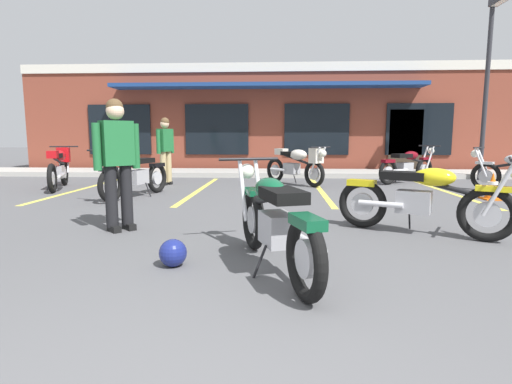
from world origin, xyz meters
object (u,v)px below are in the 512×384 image
(motorcycle_silver_naked, at_px, (59,166))
(helmet_on_pavement, at_px, (173,253))
(motorcycle_green_cafe_racer, at_px, (408,165))
(person_by_back_row, at_px, (117,157))
(motorcycle_orange_scrambler, at_px, (423,197))
(traffic_cone, at_px, (492,186))
(motorcycle_foreground_classic, at_px, (274,220))
(motorcycle_red_sportbike, at_px, (297,164))
(person_in_shorts_foreground, at_px, (165,147))
(motorcycle_blue_standard, at_px, (135,174))
(parking_lot_lamp_post, at_px, (490,65))

(motorcycle_silver_naked, relative_size, helmet_on_pavement, 7.82)
(motorcycle_green_cafe_racer, height_order, person_by_back_row, person_by_back_row)
(motorcycle_orange_scrambler, distance_m, traffic_cone, 3.77)
(helmet_on_pavement, bearing_deg, motorcycle_foreground_classic, -1.71)
(motorcycle_red_sportbike, xyz_separation_m, motorcycle_silver_naked, (-5.58, -0.99, 0.00))
(person_in_shorts_foreground, xyz_separation_m, helmet_on_pavement, (1.85, -6.35, -0.82))
(motorcycle_blue_standard, distance_m, parking_lot_lamp_post, 9.63)
(person_by_back_row, bearing_deg, helmet_on_pavement, -53.06)
(motorcycle_blue_standard, xyz_separation_m, person_by_back_row, (0.81, -2.81, 0.49))
(motorcycle_foreground_classic, distance_m, motorcycle_silver_naked, 7.54)
(motorcycle_foreground_classic, distance_m, motorcycle_green_cafe_racer, 7.91)
(motorcycle_green_cafe_racer, height_order, person_in_shorts_foreground, person_in_shorts_foreground)
(motorcycle_silver_naked, distance_m, traffic_cone, 9.32)
(motorcycle_foreground_classic, height_order, parking_lot_lamp_post, parking_lot_lamp_post)
(traffic_cone, bearing_deg, motorcycle_blue_standard, -179.05)
(helmet_on_pavement, bearing_deg, person_by_back_row, 126.94)
(motorcycle_green_cafe_racer, xyz_separation_m, motorcycle_orange_scrambler, (-1.59, -5.71, 0.00))
(motorcycle_foreground_classic, distance_m, parking_lot_lamp_post, 10.11)
(motorcycle_silver_naked, distance_m, parking_lot_lamp_post, 11.33)
(motorcycle_foreground_classic, bearing_deg, parking_lot_lamp_post, 54.32)
(motorcycle_green_cafe_racer, relative_size, motorcycle_orange_scrambler, 0.94)
(motorcycle_blue_standard, height_order, helmet_on_pavement, motorcycle_blue_standard)
(motorcycle_silver_naked, xyz_separation_m, parking_lot_lamp_post, (10.77, 2.36, 2.60))
(motorcycle_red_sportbike, relative_size, traffic_cone, 3.26)
(motorcycle_blue_standard, relative_size, helmet_on_pavement, 7.86)
(motorcycle_red_sportbike, height_order, motorcycle_green_cafe_racer, same)
(motorcycle_foreground_classic, xyz_separation_m, parking_lot_lamp_post, (5.69, 7.92, 2.66))
(motorcycle_blue_standard, bearing_deg, traffic_cone, 0.95)
(traffic_cone, bearing_deg, person_by_back_row, -154.63)
(traffic_cone, xyz_separation_m, parking_lot_lamp_post, (1.53, 3.54, 2.86))
(motorcycle_foreground_classic, distance_m, motorcycle_orange_scrambler, 2.31)
(person_by_back_row, bearing_deg, motorcycle_orange_scrambler, -0.27)
(motorcycle_foreground_classic, xyz_separation_m, helmet_on_pavement, (-0.94, 0.03, -0.33))
(person_by_back_row, relative_size, parking_lot_lamp_post, 0.35)
(motorcycle_orange_scrambler, bearing_deg, motorcycle_foreground_classic, -141.63)
(person_by_back_row, bearing_deg, person_in_shorts_foreground, 98.95)
(motorcycle_green_cafe_racer, relative_size, person_in_shorts_foreground, 1.09)
(motorcycle_silver_naked, bearing_deg, person_in_shorts_foreground, 19.48)
(motorcycle_red_sportbike, bearing_deg, person_by_back_row, -116.16)
(motorcycle_red_sportbike, xyz_separation_m, person_in_shorts_foreground, (-3.28, -0.18, 0.42))
(motorcycle_blue_standard, bearing_deg, motorcycle_foreground_classic, -56.53)
(motorcycle_green_cafe_racer, bearing_deg, motorcycle_orange_scrambler, -105.61)
(motorcycle_red_sportbike, bearing_deg, parking_lot_lamp_post, 14.77)
(motorcycle_red_sportbike, xyz_separation_m, parking_lot_lamp_post, (5.19, 1.37, 2.60))
(motorcycle_blue_standard, distance_m, helmet_on_pavement, 4.64)
(person_in_shorts_foreground, bearing_deg, parking_lot_lamp_post, 10.33)
(motorcycle_silver_naked, xyz_separation_m, motorcycle_blue_standard, (2.27, -1.30, -0.07))
(motorcycle_orange_scrambler, height_order, person_by_back_row, person_by_back_row)
(motorcycle_orange_scrambler, relative_size, person_in_shorts_foreground, 1.15)
(motorcycle_foreground_classic, bearing_deg, helmet_on_pavement, 178.29)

